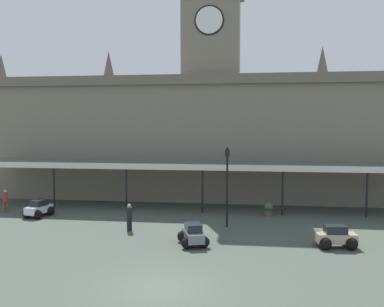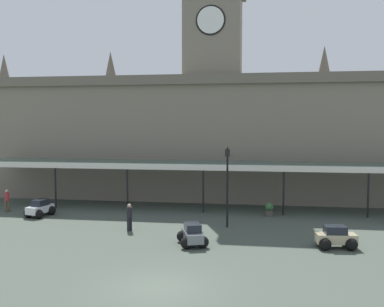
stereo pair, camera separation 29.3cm
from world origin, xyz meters
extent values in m
plane|color=#414B41|center=(0.00, 0.00, 0.00)|extent=(140.00, 140.00, 0.00)
cube|color=slate|center=(0.00, 21.89, 5.27)|extent=(41.98, 6.78, 10.55)
cube|color=#685F52|center=(0.00, 18.35, 10.15)|extent=(41.98, 0.30, 0.80)
cube|color=slate|center=(0.00, 21.89, 14.17)|extent=(4.80, 4.80, 7.25)
cylinder|color=white|center=(0.00, 19.43, 15.04)|extent=(2.20, 0.12, 2.20)
cylinder|color=black|center=(0.00, 19.47, 15.04)|extent=(2.46, 0.06, 2.46)
cone|color=#5B5448|center=(-19.99, 21.89, 11.85)|extent=(1.10, 1.10, 2.60)
cone|color=#5B5448|center=(-9.45, 21.89, 11.85)|extent=(1.10, 1.10, 2.60)
cone|color=#5B5448|center=(9.45, 21.89, 11.85)|extent=(1.10, 1.10, 2.60)
cube|color=#38564C|center=(0.00, 16.30, 3.57)|extent=(34.73, 3.20, 0.16)
cube|color=silver|center=(0.00, 14.70, 3.37)|extent=(34.73, 0.12, 0.44)
cylinder|color=black|center=(-11.58, 14.85, 1.74)|extent=(0.14, 0.14, 3.49)
cylinder|color=black|center=(-5.79, 14.85, 1.74)|extent=(0.14, 0.14, 3.49)
cylinder|color=black|center=(0.00, 14.85, 1.74)|extent=(0.14, 0.14, 3.49)
cylinder|color=black|center=(5.79, 14.85, 1.74)|extent=(0.14, 0.14, 3.49)
cylinder|color=black|center=(11.58, 14.85, 1.74)|extent=(0.14, 0.14, 3.49)
cube|color=tan|center=(8.05, 6.81, 0.52)|extent=(2.13, 1.09, 0.50)
cube|color=#1E232B|center=(8.00, 6.80, 0.98)|extent=(1.18, 0.91, 0.42)
sphere|color=black|center=(8.67, 7.31, 0.32)|extent=(0.64, 0.64, 0.64)
sphere|color=black|center=(8.77, 6.44, 0.32)|extent=(0.64, 0.64, 0.64)
sphere|color=black|center=(7.33, 7.17, 0.32)|extent=(0.64, 0.64, 0.64)
sphere|color=black|center=(7.42, 6.30, 0.32)|extent=(0.64, 0.64, 0.64)
cube|color=slate|center=(0.48, 6.26, 0.52)|extent=(1.49, 2.22, 0.50)
cube|color=#1E232B|center=(0.50, 6.21, 0.98)|extent=(1.11, 1.30, 0.42)
sphere|color=black|center=(-0.15, 6.75, 0.32)|extent=(0.64, 0.64, 0.64)
sphere|color=black|center=(0.68, 7.04, 0.32)|extent=(0.64, 0.64, 0.64)
sphere|color=black|center=(0.28, 5.47, 0.32)|extent=(0.64, 0.64, 0.64)
sphere|color=black|center=(1.12, 5.76, 0.32)|extent=(0.64, 0.64, 0.64)
cube|color=silver|center=(-11.28, 11.83, 0.52)|extent=(1.29, 2.19, 0.50)
cube|color=#1E232B|center=(-11.27, 11.87, 0.98)|extent=(1.01, 1.24, 0.42)
sphere|color=black|center=(-10.99, 11.07, 0.32)|extent=(0.64, 0.64, 0.64)
sphere|color=black|center=(-11.85, 11.26, 0.32)|extent=(0.64, 0.64, 0.64)
sphere|color=black|center=(-10.71, 12.40, 0.32)|extent=(0.64, 0.64, 0.64)
sphere|color=black|center=(-11.57, 12.58, 0.32)|extent=(0.64, 0.64, 0.64)
cylinder|color=black|center=(-3.83, 8.63, 0.41)|extent=(0.17, 0.17, 0.82)
cylinder|color=black|center=(-3.74, 8.83, 0.41)|extent=(0.17, 0.17, 0.82)
cylinder|color=black|center=(-3.78, 8.73, 1.13)|extent=(0.34, 0.34, 0.62)
sphere|color=tan|center=(-3.78, 8.73, 1.55)|extent=(0.23, 0.23, 0.23)
cylinder|color=brown|center=(-14.58, 12.89, 0.41)|extent=(0.17, 0.17, 0.82)
cylinder|color=brown|center=(-14.42, 13.03, 0.41)|extent=(0.17, 0.17, 0.82)
cylinder|color=#A52D33|center=(-14.50, 12.96, 1.13)|extent=(0.34, 0.34, 0.62)
sphere|color=tan|center=(-14.50, 12.96, 1.55)|extent=(0.23, 0.23, 0.23)
cylinder|color=black|center=(2.06, 10.58, 2.25)|extent=(0.13, 0.13, 4.51)
cube|color=black|center=(2.06, 10.58, 4.73)|extent=(0.30, 0.30, 0.44)
sphere|color=black|center=(2.06, 10.58, 5.01)|extent=(0.14, 0.14, 0.14)
cylinder|color=#47423D|center=(4.78, 14.27, 0.21)|extent=(0.56, 0.56, 0.42)
sphere|color=#305A31|center=(4.78, 14.27, 0.66)|extent=(0.60, 0.60, 0.60)
camera|label=1|loc=(3.63, -16.51, 6.53)|focal=40.46mm
camera|label=2|loc=(3.92, -16.46, 6.53)|focal=40.46mm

